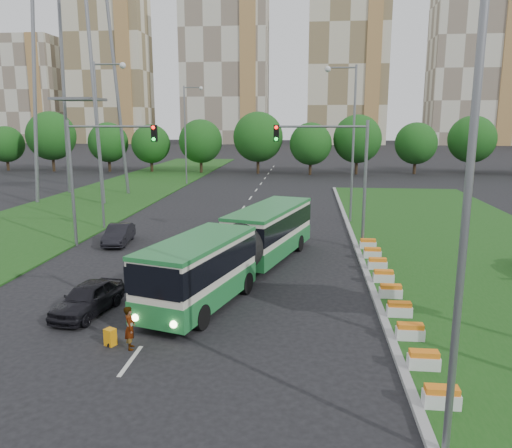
# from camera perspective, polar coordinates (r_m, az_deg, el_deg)

# --- Properties ---
(ground) EXTENTS (360.00, 360.00, 0.00)m
(ground) POSITION_cam_1_polar(r_m,az_deg,el_deg) (22.74, -1.70, -8.81)
(ground) COLOR black
(ground) RESTS_ON ground
(grass_median) EXTENTS (14.00, 60.00, 0.15)m
(grass_median) POSITION_cam_1_polar(r_m,az_deg,el_deg) (31.82, 24.34, -3.69)
(grass_median) COLOR #1A4B15
(grass_median) RESTS_ON ground
(median_kerb) EXTENTS (0.30, 60.00, 0.18)m
(median_kerb) POSITION_cam_1_polar(r_m,az_deg,el_deg) (30.32, 11.77, -3.57)
(median_kerb) COLOR #969696
(median_kerb) RESTS_ON ground
(left_verge) EXTENTS (12.00, 110.00, 0.10)m
(left_verge) POSITION_cam_1_polar(r_m,az_deg,el_deg) (51.20, -18.25, 2.30)
(left_verge) COLOR #1A4B15
(left_verge) RESTS_ON ground
(lane_markings) EXTENTS (0.20, 100.00, 0.01)m
(lane_markings) POSITION_cam_1_polar(r_m,az_deg,el_deg) (42.26, -2.18, 0.91)
(lane_markings) COLOR silver
(lane_markings) RESTS_ON ground
(flower_planters) EXTENTS (1.10, 18.10, 0.60)m
(flower_planters) POSITION_cam_1_polar(r_m,az_deg,el_deg) (23.48, 15.14, -7.39)
(flower_planters) COLOR silver
(flower_planters) RESTS_ON grass_median
(traffic_mast_median) EXTENTS (5.76, 0.32, 8.00)m
(traffic_mast_median) POSITION_cam_1_polar(r_m,az_deg,el_deg) (31.26, 9.48, 6.79)
(traffic_mast_median) COLOR slate
(traffic_mast_median) RESTS_ON ground
(traffic_mast_left) EXTENTS (5.76, 0.32, 8.00)m
(traffic_mast_left) POSITION_cam_1_polar(r_m,az_deg,el_deg) (32.96, -17.91, 6.64)
(traffic_mast_left) COLOR slate
(traffic_mast_left) RESTS_ON ground
(street_lamps) EXTENTS (36.00, 60.00, 12.00)m
(street_lamps) POSITION_cam_1_polar(r_m,az_deg,el_deg) (31.69, -4.81, 8.16)
(street_lamps) COLOR slate
(street_lamps) RESTS_ON ground
(tree_line) EXTENTS (120.00, 8.00, 9.00)m
(tree_line) POSITION_cam_1_polar(r_m,az_deg,el_deg) (76.50, 11.37, 9.00)
(tree_line) COLOR #134913
(tree_line) RESTS_ON ground
(apartment_tower_west) EXTENTS (26.00, 15.00, 48.00)m
(apartment_tower_west) POSITION_cam_1_polar(r_m,az_deg,el_deg) (184.73, -16.39, 16.37)
(apartment_tower_west) COLOR beige
(apartment_tower_west) RESTS_ON ground
(apartment_tower_cwest) EXTENTS (28.00, 15.00, 52.00)m
(apartment_tower_cwest) POSITION_cam_1_polar(r_m,az_deg,el_deg) (174.26, -3.53, 17.77)
(apartment_tower_cwest) COLOR beige
(apartment_tower_cwest) RESTS_ON ground
(apartment_tower_ceast) EXTENTS (25.00, 15.00, 50.00)m
(apartment_tower_ceast) POSITION_cam_1_polar(r_m,az_deg,el_deg) (172.35, 10.36, 17.33)
(apartment_tower_ceast) COLOR beige
(apartment_tower_ceast) RESTS_ON ground
(apartment_tower_east) EXTENTS (27.00, 15.00, 47.00)m
(apartment_tower_east) POSITION_cam_1_polar(r_m,az_deg,el_deg) (179.53, 23.68, 15.85)
(apartment_tower_east) COLOR beige
(apartment_tower_east) RESTS_ON ground
(midrise_west) EXTENTS (22.00, 14.00, 36.00)m
(midrise_west) POSITION_cam_1_polar(r_m,az_deg,el_deg) (197.33, -24.62, 13.72)
(midrise_west) COLOR beige
(midrise_west) RESTS_ON ground
(articulated_bus) EXTENTS (2.53, 16.21, 2.67)m
(articulated_bus) POSITION_cam_1_polar(r_m,az_deg,el_deg) (25.66, -2.00, -2.57)
(articulated_bus) COLOR beige
(articulated_bus) RESTS_ON ground
(car_left_near) EXTENTS (2.17, 4.15, 1.35)m
(car_left_near) POSITION_cam_1_polar(r_m,az_deg,el_deg) (22.29, -18.67, -8.05)
(car_left_near) COLOR black
(car_left_near) RESTS_ON ground
(car_left_far) EXTENTS (1.82, 4.04, 1.29)m
(car_left_far) POSITION_cam_1_polar(r_m,az_deg,el_deg) (33.93, -15.41, -1.14)
(car_left_far) COLOR black
(car_left_far) RESTS_ON ground
(pedestrian) EXTENTS (0.53, 0.67, 1.59)m
(pedestrian) POSITION_cam_1_polar(r_m,az_deg,el_deg) (18.59, -14.21, -11.41)
(pedestrian) COLOR gray
(pedestrian) RESTS_ON ground
(shopping_trolley) EXTENTS (0.37, 0.39, 0.63)m
(shopping_trolley) POSITION_cam_1_polar(r_m,az_deg,el_deg) (19.22, -16.32, -12.31)
(shopping_trolley) COLOR orange
(shopping_trolley) RESTS_ON ground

